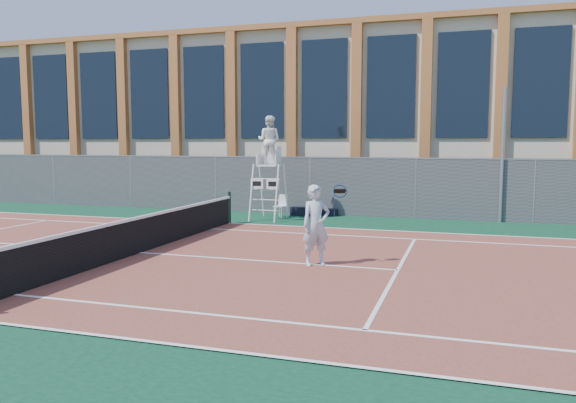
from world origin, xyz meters
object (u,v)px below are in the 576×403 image
(tennis_player, at_px, (316,225))
(steel_pole, at_px, (502,156))
(plastic_chair, at_px, (282,204))
(umpire_chair, at_px, (269,143))

(tennis_player, bearing_deg, steel_pole, 63.59)
(steel_pole, height_order, plastic_chair, steel_pole)
(steel_pole, height_order, tennis_player, steel_pole)
(plastic_chair, bearing_deg, steel_pole, 7.46)
(plastic_chair, distance_m, tennis_player, 8.44)
(steel_pole, distance_m, umpire_chair, 8.15)
(tennis_player, bearing_deg, plastic_chair, 113.60)
(steel_pole, relative_size, umpire_chair, 1.23)
(steel_pole, bearing_deg, plastic_chair, -172.54)
(umpire_chair, xyz_separation_m, plastic_chair, (0.26, 0.64, -2.26))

